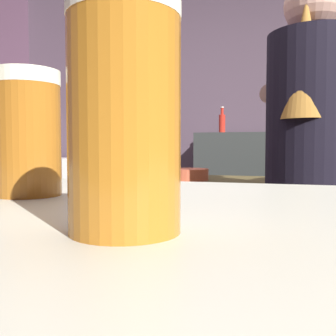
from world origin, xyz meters
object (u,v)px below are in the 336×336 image
Objects in this scene: mini_fridge at (48,209)px; pint_glass_far at (125,119)px; mixing_bowl at (187,174)px; bottle_hot_sauce at (222,123)px; bottle_soy at (297,123)px; bartender at (310,169)px; pint_glass_near at (28,134)px.

pint_glass_far is at bearing -54.65° from mini_fridge.
bottle_hot_sauce reaches higher than mixing_bowl.
mini_fridge is 2.44m from bottle_soy.
bottle_hot_sauce is (-0.39, 3.01, 0.20)m from pint_glass_far.
bottle_soy is (0.03, 1.82, 0.29)m from bartender.
mixing_bowl is 1.53× the size of pint_glass_near.
bottle_hot_sauce is (1.67, 0.11, 0.81)m from mini_fridge.
mini_fridge is at bearing 125.35° from pint_glass_far.
bartender is 8.11× the size of bottle_soy.
bottle_soy reaches higher than pint_glass_far.
bartender reaches higher than mixing_bowl.
pint_glass_far is (0.37, -1.68, 0.16)m from mixing_bowl.
bottle_hot_sauce is (-0.59, 1.69, 0.30)m from bartender.
bartender is 1.84m from bottle_soy.
bottle_soy is (2.29, 0.24, 0.81)m from mini_fridge.
mixing_bowl is at bearing 102.31° from pint_glass_far.
bartender is 0.68m from mixing_bowl.
pint_glass_near is at bearing -97.89° from bottle_soy.
pint_glass_near is 0.64× the size of bottle_hot_sauce.
bartender is at bearing 81.05° from pint_glass_far.
mixing_bowl is at bearing -89.19° from bottle_hot_sauce.
mixing_bowl is 1.38m from bottle_hot_sauce.
mixing_bowl is 1.49× the size of pint_glass_far.
mini_fridge is 4.42× the size of bottle_hot_sauce.
bottle_hot_sauce is (-0.20, 2.87, 0.20)m from pint_glass_near.
mixing_bowl is at bearing 96.88° from pint_glass_near.
pint_glass_far is (-0.21, -1.32, 0.10)m from bartender.
pint_glass_near is at bearing 141.82° from pint_glass_far.
bottle_hot_sauce is (-0.62, -0.13, 0.00)m from bottle_soy.
pint_glass_near is at bearing -83.12° from mixing_bowl.
pint_glass_far is at bearing -38.18° from pint_glass_near.
pint_glass_far is at bearing -82.71° from bottle_hot_sauce.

